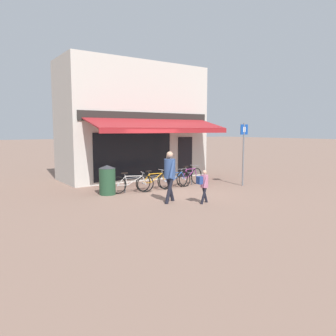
# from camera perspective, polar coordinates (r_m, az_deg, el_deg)

# --- Properties ---
(ground_plane) EXTENTS (160.00, 160.00, 0.00)m
(ground_plane) POSITION_cam_1_polar(r_m,az_deg,el_deg) (13.13, -0.02, -4.20)
(ground_plane) COLOR #846656
(shop_front) EXTENTS (7.39, 4.90, 5.77)m
(shop_front) POSITION_cam_1_polar(r_m,az_deg,el_deg) (17.20, -5.98, 7.97)
(shop_front) COLOR beige
(shop_front) RESTS_ON ground_plane
(bike_rack_rail) EXTENTS (3.47, 0.04, 0.57)m
(bike_rack_rail) POSITION_cam_1_polar(r_m,az_deg,el_deg) (13.87, -1.30, -1.63)
(bike_rack_rail) COLOR #47494F
(bike_rack_rail) RESTS_ON ground_plane
(bicycle_silver) EXTENTS (1.74, 0.64, 0.82)m
(bicycle_silver) POSITION_cam_1_polar(r_m,az_deg,el_deg) (12.92, -6.36, -2.75)
(bicycle_silver) COLOR black
(bicycle_silver) RESTS_ON ground_plane
(bicycle_orange) EXTENTS (1.75, 0.52, 0.83)m
(bicycle_orange) POSITION_cam_1_polar(r_m,az_deg,el_deg) (13.49, -2.48, -2.30)
(bicycle_orange) COLOR black
(bicycle_orange) RESTS_ON ground_plane
(bicycle_blue) EXTENTS (1.75, 0.52, 0.83)m
(bicycle_blue) POSITION_cam_1_polar(r_m,az_deg,el_deg) (13.99, 1.25, -2.04)
(bicycle_blue) COLOR black
(bicycle_blue) RESTS_ON ground_plane
(bicycle_purple) EXTENTS (1.71, 0.55, 0.88)m
(bicycle_purple) POSITION_cam_1_polar(r_m,az_deg,el_deg) (14.70, 3.75, -1.48)
(bicycle_purple) COLOR black
(bicycle_purple) RESTS_ON ground_plane
(pedestrian_adult) EXTENTS (0.59, 0.68, 1.77)m
(pedestrian_adult) POSITION_cam_1_polar(r_m,az_deg,el_deg) (11.12, 0.30, -0.56)
(pedestrian_adult) COLOR black
(pedestrian_adult) RESTS_ON ground_plane
(pedestrian_child) EXTENTS (0.48, 0.39, 1.14)m
(pedestrian_child) POSITION_cam_1_polar(r_m,az_deg,el_deg) (11.08, 6.23, -2.57)
(pedestrian_child) COLOR black
(pedestrian_child) RESTS_ON ground_plane
(litter_bin) EXTENTS (0.63, 0.63, 1.14)m
(litter_bin) POSITION_cam_1_polar(r_m,az_deg,el_deg) (12.74, -10.53, -2.04)
(litter_bin) COLOR #23472D
(litter_bin) RESTS_ON ground_plane
(parking_sign) EXTENTS (0.44, 0.07, 2.77)m
(parking_sign) POSITION_cam_1_polar(r_m,az_deg,el_deg) (14.79, 13.02, 3.40)
(parking_sign) COLOR slate
(parking_sign) RESTS_ON ground_plane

